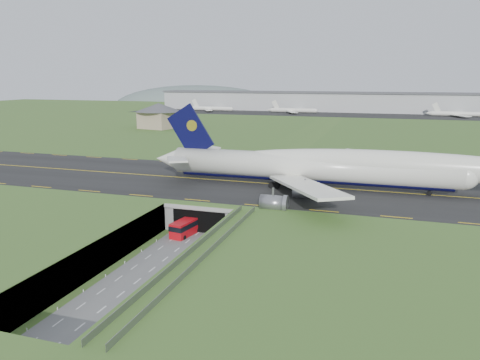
% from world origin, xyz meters
% --- Properties ---
extents(ground, '(900.00, 900.00, 0.00)m').
position_xyz_m(ground, '(0.00, 0.00, 0.00)').
color(ground, '#3B6127').
rests_on(ground, ground).
extents(airfield_deck, '(800.00, 800.00, 6.00)m').
position_xyz_m(airfield_deck, '(0.00, 0.00, 3.00)').
color(airfield_deck, gray).
rests_on(airfield_deck, ground).
extents(trench_road, '(12.00, 75.00, 0.20)m').
position_xyz_m(trench_road, '(0.00, -7.50, 0.10)').
color(trench_road, slate).
rests_on(trench_road, ground).
extents(taxiway, '(800.00, 44.00, 0.18)m').
position_xyz_m(taxiway, '(0.00, 33.00, 6.09)').
color(taxiway, black).
rests_on(taxiway, airfield_deck).
extents(tunnel_portal, '(17.00, 22.30, 6.00)m').
position_xyz_m(tunnel_portal, '(0.00, 16.71, 3.33)').
color(tunnel_portal, gray).
rests_on(tunnel_portal, ground).
extents(guideway, '(3.00, 53.00, 7.05)m').
position_xyz_m(guideway, '(11.00, -19.11, 5.32)').
color(guideway, '#A8A8A3').
rests_on(guideway, ground).
extents(jumbo_jet, '(99.19, 63.05, 20.86)m').
position_xyz_m(jumbo_jet, '(26.45, 32.03, 11.62)').
color(jumbo_jet, silver).
rests_on(jumbo_jet, ground).
extents(shuttle_tram, '(4.24, 8.48, 3.30)m').
position_xyz_m(shuttle_tram, '(-2.09, 5.71, 1.81)').
color(shuttle_tram, '#B90C14').
rests_on(shuttle_tram, ground).
extents(service_building, '(29.05, 29.05, 13.40)m').
position_xyz_m(service_building, '(-80.52, 145.27, 13.94)').
color(service_building, tan).
rests_on(service_building, ground).
extents(cargo_terminal, '(320.00, 67.00, 15.60)m').
position_xyz_m(cargo_terminal, '(-0.17, 299.41, 13.96)').
color(cargo_terminal, '#B2B2B2').
rests_on(cargo_terminal, ground).
extents(distant_hills, '(700.00, 91.00, 60.00)m').
position_xyz_m(distant_hills, '(64.38, 430.00, -4.00)').
color(distant_hills, '#546563').
rests_on(distant_hills, ground).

